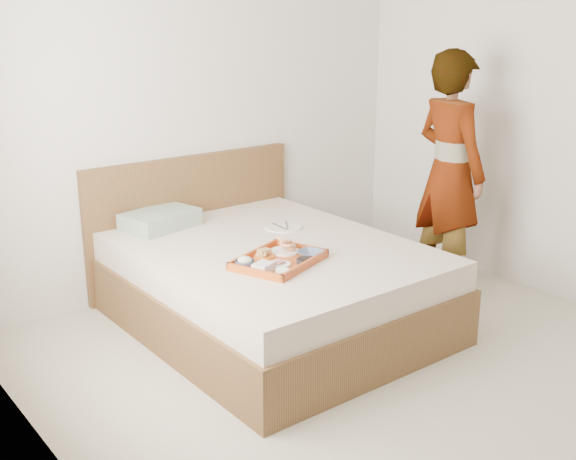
# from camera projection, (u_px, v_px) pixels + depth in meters

# --- Properties ---
(ground) EXTENTS (3.50, 4.00, 0.01)m
(ground) POSITION_uv_depth(u_px,v_px,m) (400.00, 379.00, 3.86)
(ground) COLOR beige
(ground) RESTS_ON ground
(wall_back) EXTENTS (3.50, 0.01, 2.60)m
(wall_back) POSITION_uv_depth(u_px,v_px,m) (201.00, 104.00, 4.98)
(wall_back) COLOR silver
(wall_back) RESTS_ON ground
(wall_left) EXTENTS (0.01, 4.00, 2.60)m
(wall_left) POSITION_uv_depth(u_px,v_px,m) (68.00, 199.00, 2.45)
(wall_left) COLOR silver
(wall_left) RESTS_ON ground
(bed) EXTENTS (1.65, 2.00, 0.53)m
(bed) POSITION_uv_depth(u_px,v_px,m) (272.00, 286.00, 4.46)
(bed) COLOR brown
(bed) RESTS_ON ground
(headboard) EXTENTS (1.65, 0.06, 0.95)m
(headboard) POSITION_uv_depth(u_px,v_px,m) (193.00, 220.00, 5.13)
(headboard) COLOR brown
(headboard) RESTS_ON ground
(pillow) EXTENTS (0.53, 0.42, 0.11)m
(pillow) POSITION_uv_depth(u_px,v_px,m) (160.00, 219.00, 4.74)
(pillow) COLOR #A0B2A1
(pillow) RESTS_ON bed
(tray) EXTENTS (0.62, 0.53, 0.05)m
(tray) POSITION_uv_depth(u_px,v_px,m) (279.00, 260.00, 4.07)
(tray) COLOR #C15514
(tray) RESTS_ON bed
(prawn_plate) EXTENTS (0.23, 0.23, 0.01)m
(prawn_plate) POSITION_uv_depth(u_px,v_px,m) (285.00, 251.00, 4.23)
(prawn_plate) COLOR white
(prawn_plate) RESTS_ON tray
(navy_bowl_big) EXTENTS (0.19, 0.19, 0.04)m
(navy_bowl_big) POSITION_uv_depth(u_px,v_px,m) (311.00, 254.00, 4.14)
(navy_bowl_big) COLOR #182149
(navy_bowl_big) RESTS_ON tray
(sauce_dish) EXTENTS (0.10, 0.10, 0.03)m
(sauce_dish) POSITION_uv_depth(u_px,v_px,m) (303.00, 261.00, 4.04)
(sauce_dish) COLOR black
(sauce_dish) RESTS_ON tray
(meat_plate) EXTENTS (0.16, 0.16, 0.01)m
(meat_plate) POSITION_uv_depth(u_px,v_px,m) (280.00, 264.00, 4.01)
(meat_plate) COLOR white
(meat_plate) RESTS_ON tray
(bread_plate) EXTENTS (0.16, 0.16, 0.01)m
(bread_plate) POSITION_uv_depth(u_px,v_px,m) (264.00, 256.00, 4.15)
(bread_plate) COLOR orange
(bread_plate) RESTS_ON tray
(salad_bowl) EXTENTS (0.15, 0.15, 0.04)m
(salad_bowl) POSITION_uv_depth(u_px,v_px,m) (245.00, 263.00, 3.99)
(salad_bowl) COLOR #182149
(salad_bowl) RESTS_ON tray
(plastic_tub) EXTENTS (0.13, 0.12, 0.05)m
(plastic_tub) POSITION_uv_depth(u_px,v_px,m) (263.00, 267.00, 3.91)
(plastic_tub) COLOR silver
(plastic_tub) RESTS_ON tray
(cheese_round) EXTENTS (0.10, 0.10, 0.03)m
(cheese_round) POSITION_uv_depth(u_px,v_px,m) (282.00, 272.00, 3.87)
(cheese_round) COLOR white
(cheese_round) RESTS_ON tray
(dinner_plate) EXTENTS (0.33, 0.33, 0.01)m
(dinner_plate) POSITION_uv_depth(u_px,v_px,m) (283.00, 227.00, 4.75)
(dinner_plate) COLOR white
(dinner_plate) RESTS_ON bed
(person) EXTENTS (0.49, 0.67, 1.70)m
(person) POSITION_uv_depth(u_px,v_px,m) (450.00, 172.00, 4.95)
(person) COLOR beige
(person) RESTS_ON ground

